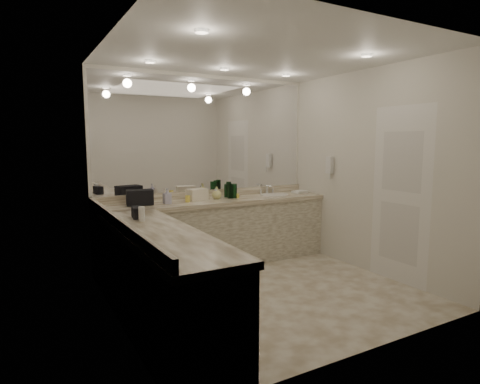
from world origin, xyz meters
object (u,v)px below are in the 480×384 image
cream_cosmetic_case (197,194)px  soap_bottle_b (167,196)px  soap_bottle_a (165,195)px  sink (274,195)px  wall_phone (330,165)px  soap_bottle_c (217,193)px  hand_towel (300,192)px  black_toiletry_bag (140,198)px

cream_cosmetic_case → soap_bottle_b: (-0.46, -0.11, 0.02)m
soap_bottle_a → cream_cosmetic_case: bearing=-1.7°
sink → soap_bottle_a: bearing=176.7°
wall_phone → sink: bearing=140.4°
wall_phone → soap_bottle_b: size_ratio=1.22×
sink → soap_bottle_c: 0.93m
wall_phone → hand_towel: wall_phone is taller
cream_cosmetic_case → soap_bottle_c: (0.28, -0.03, 0.01)m
black_toiletry_bag → soap_bottle_a: size_ratio=1.77×
soap_bottle_b → soap_bottle_c: 0.74m
black_toiletry_bag → hand_towel: (2.46, -0.02, -0.07)m
wall_phone → black_toiletry_bag: wall_phone is taller
soap_bottle_b → wall_phone: bearing=-11.8°
sink → hand_towel: 0.47m
black_toiletry_bag → soap_bottle_a: 0.36m
cream_cosmetic_case → soap_bottle_b: size_ratio=1.35×
cream_cosmetic_case → hand_towel: cream_cosmetic_case is taller
cream_cosmetic_case → wall_phone: bearing=-30.0°
black_toiletry_bag → soap_bottle_a: (0.35, 0.08, -0.00)m
hand_towel → soap_bottle_b: (-2.13, -0.03, 0.08)m
sink → soap_bottle_b: size_ratio=2.25×
black_toiletry_bag → cream_cosmetic_case: 0.80m
wall_phone → soap_bottle_a: bearing=165.2°
black_toiletry_bag → hand_towel: black_toiletry_bag is taller
sink → soap_bottle_b: (-1.66, -0.03, 0.10)m
sink → cream_cosmetic_case: bearing=176.1°
soap_bottle_a → soap_bottle_c: bearing=-3.7°
soap_bottle_c → soap_bottle_b: bearing=-174.1°
hand_towel → soap_bottle_b: size_ratio=1.13×
soap_bottle_b → soap_bottle_a: bearing=84.7°
sink → hand_towel: hand_towel is taller
black_toiletry_bag → soap_bottle_b: size_ratio=1.63×
cream_cosmetic_case → soap_bottle_a: size_ratio=1.47×
wall_phone → soap_bottle_a: wall_phone is taller
sink → black_toiletry_bag: black_toiletry_bag is taller
soap_bottle_b → black_toiletry_bag: bearing=172.0°
wall_phone → black_toiletry_bag: bearing=168.7°
hand_towel → soap_bottle_a: bearing=177.4°
soap_bottle_b → soap_bottle_c: size_ratio=1.15×
cream_cosmetic_case → soap_bottle_a: soap_bottle_a is taller
sink → cream_cosmetic_case: 1.21m
sink → cream_cosmetic_case: (-1.20, 0.08, 0.08)m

